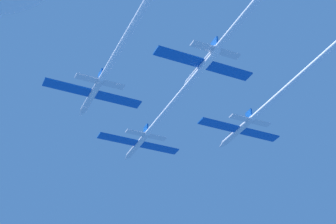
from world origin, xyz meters
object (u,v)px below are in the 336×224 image
object	(u,v)px
jet_lead	(157,122)
jet_right_wing	(262,110)
jet_slot	(229,34)
jet_left_wing	(109,66)

from	to	relation	value
jet_lead	jet_right_wing	world-z (taller)	jet_lead
jet_lead	jet_slot	distance (m)	30.59
jet_right_wing	jet_slot	bearing A→B (deg)	-136.16
jet_lead	jet_left_wing	size ratio (longest dim) A/B	1.03
jet_lead	jet_slot	xyz separation A→B (m)	(0.12, -30.58, 0.72)
jet_left_wing	jet_slot	world-z (taller)	jet_slot
jet_right_wing	jet_lead	bearing A→B (deg)	141.51
jet_right_wing	jet_slot	size ratio (longest dim) A/B	0.99
jet_lead	jet_left_wing	world-z (taller)	jet_lead
jet_right_wing	jet_slot	distance (m)	24.10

